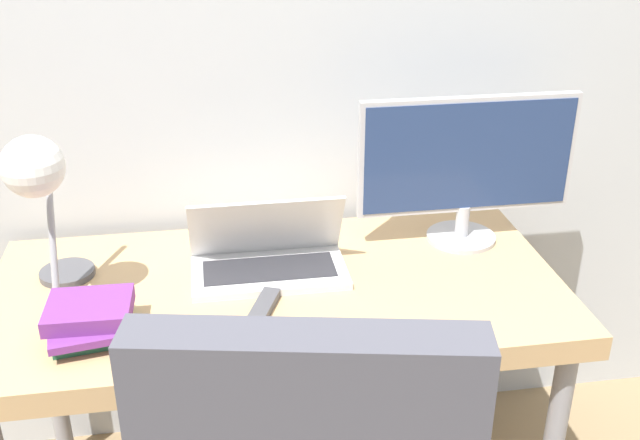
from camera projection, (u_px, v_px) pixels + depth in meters
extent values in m
cube|color=silver|center=(255.00, 9.00, 1.91)|extent=(8.00, 0.05, 2.60)
cube|color=tan|center=(278.00, 295.00, 1.82)|extent=(1.37, 0.67, 0.06)
cylinder|color=gray|center=(52.00, 371.00, 2.13)|extent=(0.05, 0.05, 0.66)
cylinder|color=gray|center=(473.00, 332.00, 2.31)|extent=(0.05, 0.05, 0.66)
cube|color=silver|center=(269.00, 272.00, 1.84)|extent=(0.38, 0.20, 0.02)
cube|color=#2D2D33|center=(269.00, 269.00, 1.83)|extent=(0.32, 0.12, 0.00)
cube|color=silver|center=(266.00, 227.00, 1.84)|extent=(0.38, 0.11, 0.18)
cube|color=navy|center=(266.00, 228.00, 1.84)|extent=(0.34, 0.09, 0.16)
cylinder|color=#B7B7BC|center=(461.00, 237.00, 2.02)|extent=(0.18, 0.18, 0.01)
cylinder|color=#B7B7BC|center=(462.00, 221.00, 2.00)|extent=(0.04, 0.04, 0.08)
cube|color=#B7B7BC|center=(468.00, 155.00, 1.92)|extent=(0.57, 0.02, 0.31)
cube|color=navy|center=(469.00, 157.00, 1.91)|extent=(0.55, 0.00, 0.29)
cylinder|color=#4C4C51|center=(67.00, 273.00, 1.84)|extent=(0.13, 0.13, 0.02)
cylinder|color=#99999E|center=(51.00, 223.00, 1.69)|extent=(0.02, 0.17, 0.34)
sphere|color=white|center=(33.00, 167.00, 1.55)|extent=(0.13, 0.13, 0.13)
cube|color=#286B47|center=(93.00, 327.00, 1.61)|extent=(0.19, 0.18, 0.03)
cube|color=#753384|center=(88.00, 323.00, 1.59)|extent=(0.19, 0.20, 0.02)
cube|color=#753384|center=(89.00, 310.00, 1.58)|extent=(0.18, 0.15, 0.04)
cube|color=#4C4C51|center=(264.00, 306.00, 1.69)|extent=(0.09, 0.14, 0.02)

